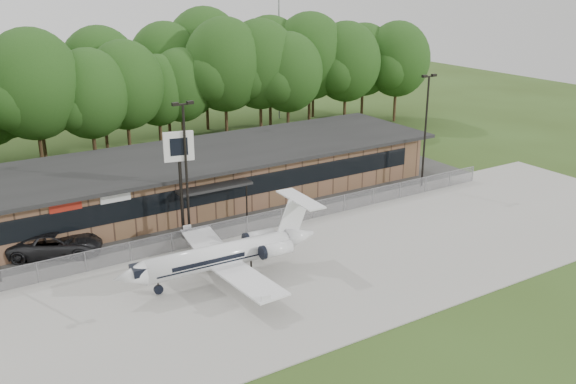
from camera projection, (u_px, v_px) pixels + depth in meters
ground at (390, 318)px, 36.49m from camera, size 160.00×160.00×0.00m
apron at (311, 266)px, 42.88m from camera, size 64.00×18.00×0.08m
parking_lot at (232, 214)px, 52.08m from camera, size 50.00×9.00×0.06m
terminal at (207, 175)px, 54.93m from camera, size 41.00×11.65×4.30m
fence at (259, 223)px, 48.24m from camera, size 46.00×0.04×1.52m
treeline at (131, 83)px, 67.64m from camera, size 72.00×12.00×15.00m
radio_mast at (279, 22)px, 81.89m from camera, size 0.20×0.20×25.00m
light_pole_mid at (186, 161)px, 45.22m from camera, size 1.55×0.30×10.23m
light_pole_right at (426, 123)px, 56.81m from camera, size 1.55×0.30×10.23m
business_jet at (226, 255)px, 40.59m from camera, size 13.71×12.20×4.62m
suv at (55, 244)px, 44.25m from camera, size 6.91×5.23×1.74m
pole_sign at (179, 158)px, 45.20m from camera, size 2.13×0.70×8.12m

